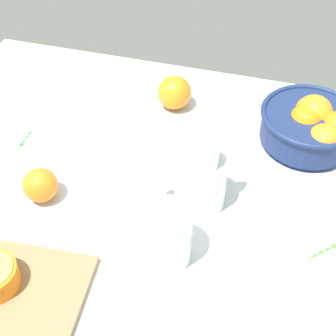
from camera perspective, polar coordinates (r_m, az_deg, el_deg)
The scene contains 8 objects.
ground_plane at distance 102.72cm, azimuth 2.37°, elevation -2.67°, with size 129.71×84.01×3.00cm, color silver.
fruit_bowl at distance 112.18cm, azimuth 16.09°, elevation 4.70°, with size 21.62×21.62×10.54cm.
juice_pitcher at distance 95.04cm, azimuth 3.70°, elevation -1.49°, with size 14.27×9.94×15.86cm.
juice_glass at distance 86.96cm, azimuth -0.39°, elevation -8.07°, with size 9.30×9.30×11.15cm.
loose_orange_0 at distance 118.87cm, azimuth 0.74°, elevation 8.63°, with size 8.03×8.03×8.03cm, color orange.
loose_orange_1 at distance 100.13cm, azimuth -14.42°, elevation -1.92°, with size 6.92×6.92×6.92cm, color orange.
herb_sprig_0 at distance 95.55cm, azimuth 17.63°, elevation -8.88°, with size 5.44×5.17×0.91cm.
herb_sprig_1 at distance 115.94cm, azimuth -16.16°, elevation 3.11°, with size 1.00×6.71×1.00cm.
Camera 1 is at (14.65, -68.00, 74.08)cm, focal length 53.20 mm.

